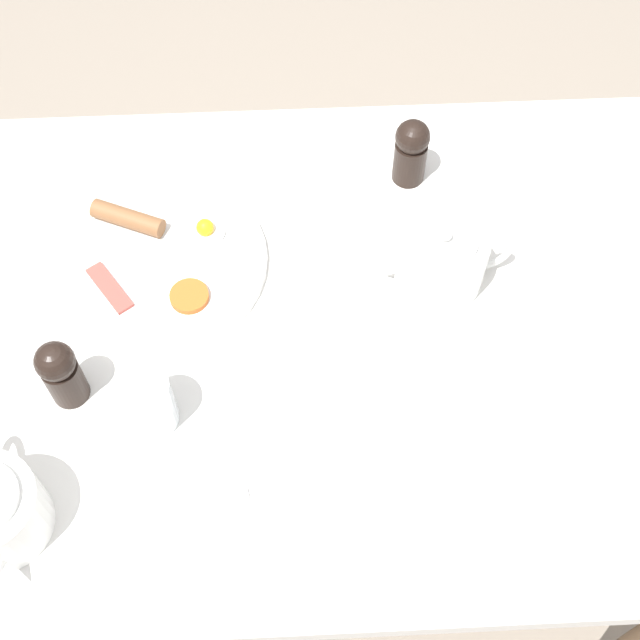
# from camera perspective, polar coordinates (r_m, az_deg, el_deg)

# --- Properties ---
(ground_plane) EXTENTS (8.00, 8.00, 0.00)m
(ground_plane) POSITION_cam_1_polar(r_m,az_deg,el_deg) (1.93, 0.00, -11.41)
(ground_plane) COLOR gray
(table) EXTENTS (0.84, 1.12, 0.73)m
(table) POSITION_cam_1_polar(r_m,az_deg,el_deg) (1.33, 0.00, -2.07)
(table) COLOR silver
(table) RESTS_ON ground_plane
(breakfast_plate) EXTENTS (0.32, 0.32, 0.04)m
(breakfast_plate) POSITION_cam_1_polar(r_m,az_deg,el_deg) (1.34, -10.28, 3.83)
(breakfast_plate) COLOR white
(breakfast_plate) RESTS_ON table
(teapot_far) EXTENTS (0.13, 0.21, 0.12)m
(teapot_far) POSITION_cam_1_polar(r_m,az_deg,el_deg) (1.28, 7.81, 3.86)
(teapot_far) COLOR white
(teapot_far) RESTS_ON table
(teacup_with_saucer_left) EXTENTS (0.16, 0.16, 0.07)m
(teacup_with_saucer_left) POSITION_cam_1_polar(r_m,az_deg,el_deg) (1.17, 16.87, -12.18)
(teacup_with_saucer_left) COLOR white
(teacup_with_saucer_left) RESTS_ON table
(water_glass_tall) EXTENTS (0.07, 0.07, 0.10)m
(water_glass_tall) POSITION_cam_1_polar(r_m,az_deg,el_deg) (1.18, -10.95, -5.24)
(water_glass_tall) COLOR white
(water_glass_tall) RESTS_ON table
(pepper_grinder) EXTENTS (0.05, 0.05, 0.12)m
(pepper_grinder) POSITION_cam_1_polar(r_m,az_deg,el_deg) (1.38, 5.84, 10.74)
(pepper_grinder) COLOR black
(pepper_grinder) RESTS_ON table
(salt_grinder) EXTENTS (0.05, 0.05, 0.12)m
(salt_grinder) POSITION_cam_1_polar(r_m,az_deg,el_deg) (1.21, -16.26, -3.23)
(salt_grinder) COLOR black
(salt_grinder) RESTS_ON table
(napkin_folded) EXTENTS (0.15, 0.11, 0.01)m
(napkin_folded) POSITION_cam_1_polar(r_m,az_deg,el_deg) (1.28, 19.45, -4.76)
(napkin_folded) COLOR white
(napkin_folded) RESTS_ON table
(fork_by_plate) EXTENTS (0.16, 0.11, 0.00)m
(fork_by_plate) POSITION_cam_1_polar(r_m,az_deg,el_deg) (1.44, 16.94, 6.97)
(fork_by_plate) COLOR silver
(fork_by_plate) RESTS_ON table
(knife_by_plate) EXTENTS (0.19, 0.15, 0.00)m
(knife_by_plate) POSITION_cam_1_polar(r_m,az_deg,el_deg) (1.17, 1.91, -9.62)
(knife_by_plate) COLOR silver
(knife_by_plate) RESTS_ON table
(spoon_for_tea) EXTENTS (0.04, 0.14, 0.00)m
(spoon_for_tea) POSITION_cam_1_polar(r_m,az_deg,el_deg) (1.16, -8.07, -11.70)
(spoon_for_tea) COLOR silver
(spoon_for_tea) RESTS_ON table
(fork_spare) EXTENTS (0.12, 0.12, 0.00)m
(fork_spare) POSITION_cam_1_polar(r_m,az_deg,el_deg) (1.44, -0.89, 10.15)
(fork_spare) COLOR silver
(fork_spare) RESTS_ON table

